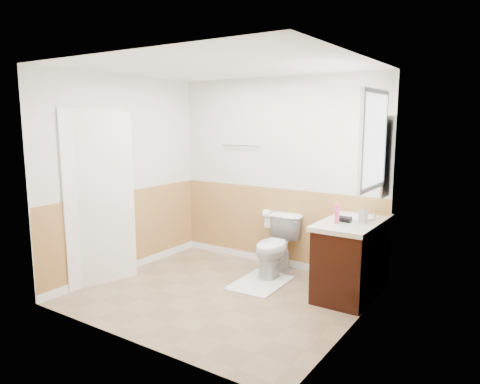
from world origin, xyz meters
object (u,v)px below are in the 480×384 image
Objects in this scene: vanity_cabinet at (352,259)px; lotion_bottle at (337,214)px; bath_mat at (260,283)px; soap_dispenser at (363,214)px; toilet at (276,246)px.

lotion_bottle reaches higher than vanity_cabinet.
soap_dispenser is (1.13, 0.26, 0.93)m from bath_mat.
lotion_bottle is at bearing -21.52° from toilet.
lotion_bottle is (-0.10, -0.26, 0.56)m from vanity_cabinet.
toilet is 0.52m from bath_mat.
lotion_bottle is (0.91, 0.06, 0.95)m from bath_mat.
vanity_cabinet reaches higher than toilet.
toilet is at bearing 90.00° from bath_mat.
toilet is 1.27m from soap_dispenser.
soap_dispenser is (1.13, -0.11, 0.57)m from toilet.
lotion_bottle is at bearing 3.85° from bath_mat.
soap_dispenser is at bearing 13.04° from bath_mat.
bath_mat is at bearing -162.35° from vanity_cabinet.
bath_mat is at bearing -166.96° from soap_dispenser.
bath_mat is 3.64× the size of lotion_bottle.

